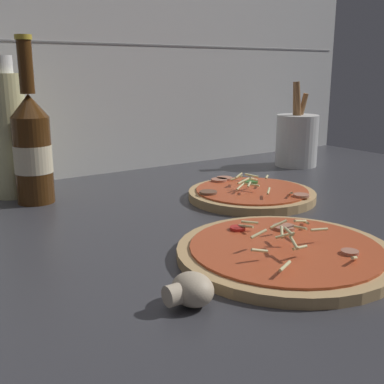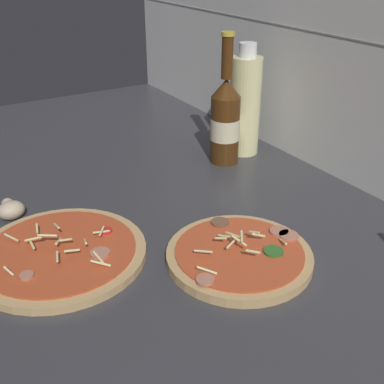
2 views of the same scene
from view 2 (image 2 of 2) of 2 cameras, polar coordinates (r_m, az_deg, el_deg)
counter_slab at (r=85.46cm, az=-8.08°, el=-4.20°), size 160.00×90.00×2.50cm
tile_backsplash at (r=100.55cm, az=16.27°, el=17.47°), size 160.00×1.13×60.00cm
pizza_near at (r=77.19cm, az=-15.33°, el=-7.03°), size 26.44×26.44×4.23cm
pizza_far at (r=74.27cm, az=5.64°, el=-7.45°), size 22.32×22.32×4.65cm
beer_bottle at (r=103.85cm, az=3.97°, el=8.58°), size 6.36×6.36×27.67cm
oil_bottle at (r=108.83cm, az=6.30°, el=10.28°), size 6.84×6.84×24.61cm
mushroom_left at (r=90.07cm, az=-20.68°, el=-1.96°), size 4.89×4.66×3.26cm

